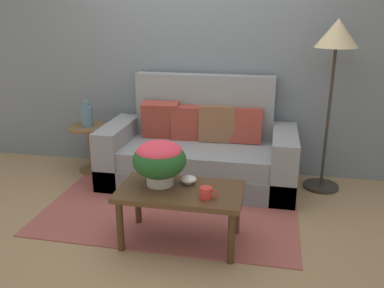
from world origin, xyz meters
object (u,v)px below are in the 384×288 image
(snack_bowl, at_px, (189,179))
(table_vase, at_px, (87,116))
(couch, at_px, (199,152))
(coffee_mug, at_px, (206,193))
(side_table, at_px, (90,140))
(coffee_table, at_px, (180,197))
(potted_plant, at_px, (159,159))
(floor_lamp, at_px, (336,49))

(snack_bowl, height_order, table_vase, table_vase)
(couch, height_order, coffee_mug, couch)
(side_table, bearing_deg, snack_bowl, -39.51)
(couch, distance_m, side_table, 1.26)
(coffee_table, bearing_deg, coffee_mug, -27.33)
(couch, xyz_separation_m, table_vase, (-1.27, 0.05, 0.32))
(couch, distance_m, table_vase, 1.31)
(potted_plant, relative_size, coffee_mug, 3.14)
(floor_lamp, xyz_separation_m, potted_plant, (-1.38, -1.24, -0.75))
(table_vase, bearing_deg, potted_plant, -45.58)
(potted_plant, xyz_separation_m, coffee_mug, (0.40, -0.17, -0.17))
(snack_bowl, bearing_deg, coffee_mug, -52.19)
(table_vase, bearing_deg, coffee_table, -42.92)
(snack_bowl, bearing_deg, couch, 96.06)
(couch, height_order, snack_bowl, couch)
(coffee_table, relative_size, floor_lamp, 0.57)
(potted_plant, bearing_deg, floor_lamp, 41.77)
(side_table, relative_size, table_vase, 1.88)
(floor_lamp, height_order, table_vase, floor_lamp)
(couch, height_order, floor_lamp, floor_lamp)
(floor_lamp, distance_m, potted_plant, 2.00)
(side_table, relative_size, floor_lamp, 0.32)
(floor_lamp, distance_m, coffee_mug, 1.95)
(floor_lamp, bearing_deg, coffee_table, -132.95)
(coffee_table, relative_size, coffee_mug, 7.19)
(floor_lamp, height_order, coffee_mug, floor_lamp)
(coffee_table, xyz_separation_m, snack_bowl, (0.04, 0.12, 0.10))
(couch, relative_size, potted_plant, 4.74)
(floor_lamp, relative_size, potted_plant, 4.04)
(snack_bowl, bearing_deg, side_table, 140.49)
(side_table, distance_m, floor_lamp, 2.74)
(potted_plant, relative_size, table_vase, 1.47)
(floor_lamp, height_order, potted_plant, floor_lamp)
(coffee_mug, bearing_deg, couch, 102.64)
(side_table, bearing_deg, couch, -2.17)
(coffee_table, distance_m, potted_plant, 0.33)
(table_vase, bearing_deg, side_table, 1.16)
(table_vase, bearing_deg, floor_lamp, 1.08)
(coffee_mug, distance_m, table_vase, 2.08)
(floor_lamp, xyz_separation_m, coffee_mug, (-0.98, -1.41, -0.92))
(coffee_table, distance_m, floor_lamp, 2.05)
(side_table, distance_m, snack_bowl, 1.78)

